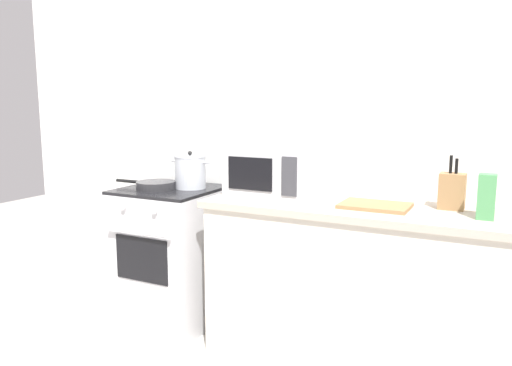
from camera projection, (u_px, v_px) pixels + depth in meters
name	position (u px, v px, depth m)	size (l,w,h in m)	color
back_wall	(284.00, 137.00, 3.29)	(4.40, 0.10, 2.50)	silver
lower_cabinet_right	(355.00, 288.00, 2.85)	(1.64, 0.56, 0.88)	beige
countertop_right	(357.00, 209.00, 2.77)	(1.70, 0.60, 0.04)	#ADA393
stove	(171.00, 256.00, 3.38)	(0.60, 0.64, 0.92)	silver
stock_pot	(190.00, 172.00, 3.29)	(0.29, 0.21, 0.24)	silver
frying_pan	(155.00, 185.00, 3.27)	(0.45, 0.25, 0.05)	#28282B
microwave	(273.00, 171.00, 3.04)	(0.50, 0.37, 0.30)	silver
cutting_board	(375.00, 206.00, 2.71)	(0.36, 0.26, 0.02)	#997047
knife_block	(452.00, 191.00, 2.65)	(0.13, 0.10, 0.28)	#997047
pasta_box	(487.00, 197.00, 2.42)	(0.08, 0.08, 0.22)	#4C9356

